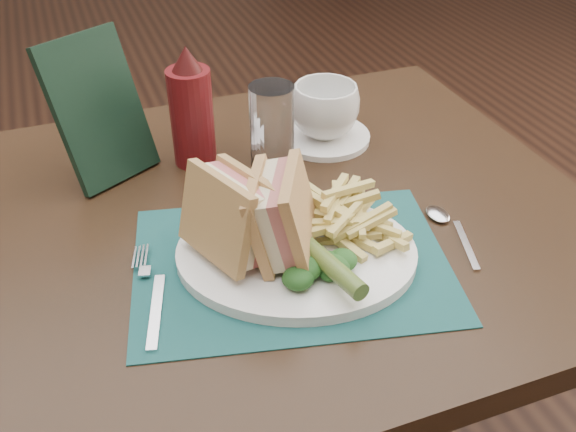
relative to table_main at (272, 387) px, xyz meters
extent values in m
plane|color=black|center=(0.00, 0.50, -0.38)|extent=(7.00, 7.00, 0.00)
cube|color=#164847|center=(-0.01, -0.12, 0.38)|extent=(0.44, 0.35, 0.00)
cylinder|color=#465F24|center=(0.01, -0.18, 0.41)|extent=(0.05, 0.12, 0.03)
cylinder|color=white|center=(0.15, 0.16, 0.38)|extent=(0.19, 0.19, 0.01)
imported|color=white|center=(0.15, 0.16, 0.43)|extent=(0.13, 0.13, 0.09)
cylinder|color=white|center=(0.05, 0.12, 0.44)|extent=(0.08, 0.08, 0.13)
cube|color=black|center=(-0.19, 0.18, 0.48)|extent=(0.15, 0.13, 0.21)
camera|label=1|loc=(-0.23, -0.69, 0.89)|focal=40.00mm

